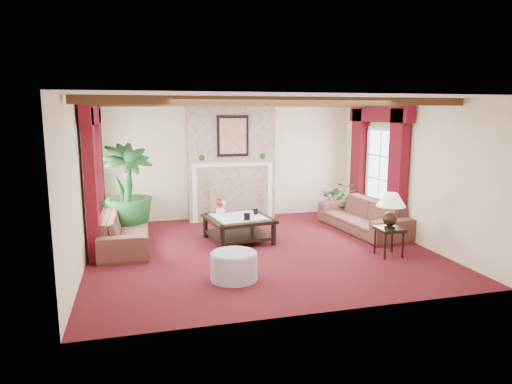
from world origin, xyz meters
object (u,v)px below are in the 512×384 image
object	(u,v)px
potted_palm	(128,209)
coffee_table	(238,229)
sofa_right	(363,210)
ottoman	(234,266)
side_table	(389,242)
sofa_left	(125,224)

from	to	relation	value
potted_palm	coffee_table	bearing A→B (deg)	-27.83
sofa_right	ottoman	world-z (taller)	sofa_right
ottoman	potted_palm	bearing A→B (deg)	116.66
sofa_right	coffee_table	world-z (taller)	sofa_right
ottoman	sofa_right	bearing A→B (deg)	32.88
potted_palm	coffee_table	size ratio (longest dim) A/B	1.80
sofa_right	ottoman	distance (m)	3.83
sofa_right	ottoman	size ratio (longest dim) A/B	3.33
potted_palm	side_table	size ratio (longest dim) A/B	4.19
sofa_left	potted_palm	distance (m)	0.91
coffee_table	ottoman	distance (m)	2.06
sofa_left	side_table	size ratio (longest dim) A/B	4.34
potted_palm	coffee_table	world-z (taller)	potted_palm
potted_palm	sofa_right	bearing A→B (deg)	-12.04
sofa_right	side_table	world-z (taller)	sofa_right
sofa_left	coffee_table	size ratio (longest dim) A/B	1.87
potted_palm	sofa_left	bearing A→B (deg)	-93.29
sofa_left	ottoman	bearing A→B (deg)	-142.76
sofa_left	sofa_right	size ratio (longest dim) A/B	0.94
sofa_left	coffee_table	xyz separation A→B (m)	(2.12, -0.19, -0.19)
sofa_right	side_table	xyz separation A→B (m)	(-0.35, -1.64, -0.19)
side_table	coffee_table	bearing A→B (deg)	146.29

